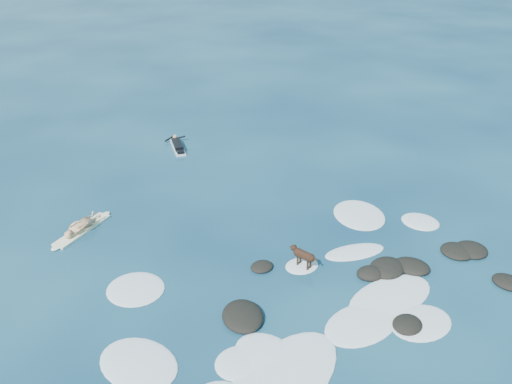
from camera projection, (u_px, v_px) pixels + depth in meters
ground at (285, 283)px, 17.12m from camera, size 160.00×160.00×0.00m
reef_rocks at (320, 348)px, 14.48m from camera, size 13.16×7.01×0.58m
breaking_foam at (295, 323)px, 15.50m from camera, size 13.98×8.15×0.12m
standing_surfer_rig at (80, 215)px, 19.44m from camera, size 2.60×1.75×1.64m
paddling_surfer_rig at (178, 145)px, 26.19m from camera, size 1.18×2.22×0.39m
dog at (303, 255)px, 17.63m from camera, size 0.49×1.07×0.70m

